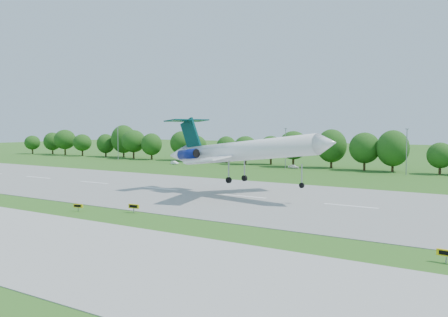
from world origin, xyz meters
TOP-DOWN VIEW (x-y plane):
  - ground at (0.00, 0.00)m, footprint 600.00×600.00m
  - runway at (0.00, 25.00)m, footprint 400.00×45.00m
  - taxiway at (0.00, -18.00)m, footprint 400.00×23.00m
  - tree_line at (0.00, 92.00)m, footprint 288.40×8.40m
  - light_poles at (-2.50, 82.00)m, footprint 175.90×0.25m
  - airliner at (-1.71, 25.29)m, footprint 39.05×28.01m
  - taxi_sign_left at (-13.08, -2.13)m, footprint 1.54×0.64m
  - taxi_sign_centre at (-5.09, 1.56)m, footprint 1.84×0.45m
  - taxi_sign_right at (38.73, -2.08)m, footprint 1.83×0.37m
  - service_vehicle_a at (-58.83, 77.21)m, footprint 3.51×1.99m
  - service_vehicle_b at (-18.43, 84.28)m, footprint 3.57×1.83m

SIDE VIEW (x-z plane):
  - ground at x=0.00m, z-range 0.00..0.00m
  - runway at x=0.00m, z-range 0.00..0.08m
  - taxiway at x=0.00m, z-range 0.00..0.08m
  - service_vehicle_a at x=-58.83m, z-range 0.00..1.10m
  - service_vehicle_b at x=-18.43m, z-range 0.00..1.16m
  - taxi_sign_left at x=-13.08m, z-range 0.26..1.36m
  - taxi_sign_right at x=38.73m, z-range 0.30..1.58m
  - taxi_sign_centre at x=-5.09m, z-range 0.31..1.59m
  - tree_line at x=0.00m, z-range 0.99..11.39m
  - light_poles at x=-2.50m, z-range 0.24..12.43m
  - airliner at x=-1.71m, z-range 2.32..14.43m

